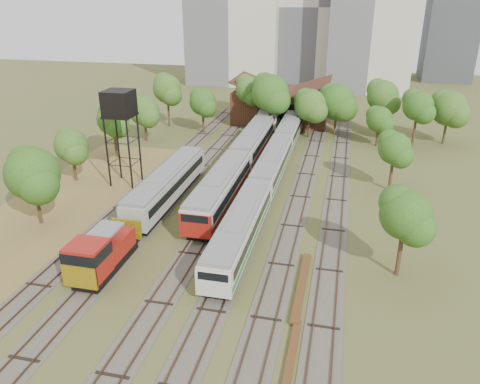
% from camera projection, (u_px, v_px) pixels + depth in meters
% --- Properties ---
extents(ground, '(240.00, 240.00, 0.00)m').
position_uv_depth(ground, '(169.00, 336.00, 31.12)').
color(ground, '#475123').
rests_on(ground, ground).
extents(dry_grass_patch, '(14.00, 60.00, 0.04)m').
position_uv_depth(dry_grass_patch, '(12.00, 247.00, 42.01)').
color(dry_grass_patch, brown).
rests_on(dry_grass_patch, ground).
extents(tracks, '(24.60, 80.00, 0.19)m').
position_uv_depth(tracks, '(242.00, 191.00, 53.64)').
color(tracks, '#4C473D').
rests_on(tracks, ground).
extents(railcar_red_set, '(3.01, 34.57, 3.73)m').
position_uv_depth(railcar_red_set, '(239.00, 163.00, 56.87)').
color(railcar_red_set, black).
rests_on(railcar_red_set, ground).
extents(railcar_green_set, '(2.72, 52.08, 3.36)m').
position_uv_depth(railcar_green_set, '(272.00, 165.00, 56.76)').
color(railcar_green_set, black).
rests_on(railcar_green_set, ground).
extents(railcar_rear, '(3.10, 16.08, 3.83)m').
position_uv_depth(railcar_rear, '(274.00, 111.00, 81.26)').
color(railcar_rear, black).
rests_on(railcar_rear, ground).
extents(shunter_locomotive, '(2.83, 8.10, 3.70)m').
position_uv_depth(shunter_locomotive, '(100.00, 255.00, 37.30)').
color(shunter_locomotive, black).
rests_on(shunter_locomotive, ground).
extents(old_grey_coach, '(2.82, 18.00, 3.49)m').
position_uv_depth(old_grey_coach, '(167.00, 185.00, 50.62)').
color(old_grey_coach, black).
rests_on(old_grey_coach, ground).
extents(water_tower, '(3.21, 3.21, 11.10)m').
position_uv_depth(water_tower, '(119.00, 106.00, 52.44)').
color(water_tower, black).
rests_on(water_tower, ground).
extents(rail_pile_near, '(0.63, 9.42, 0.31)m').
position_uv_depth(rail_pile_near, '(301.00, 286.00, 36.18)').
color(rail_pile_near, brown).
rests_on(rail_pile_near, ground).
extents(rail_pile_far, '(0.51, 8.16, 0.27)m').
position_uv_depth(rail_pile_far, '(290.00, 363.00, 28.67)').
color(rail_pile_far, brown).
rests_on(rail_pile_far, ground).
extents(maintenance_shed, '(16.45, 11.55, 7.58)m').
position_uv_depth(maintenance_shed, '(282.00, 105.00, 82.13)').
color(maintenance_shed, '#3C1E15').
rests_on(maintenance_shed, ground).
extents(tree_band_left, '(7.36, 52.51, 7.81)m').
position_uv_depth(tree_band_left, '(51.00, 158.00, 49.20)').
color(tree_band_left, '#382616').
rests_on(tree_band_left, ground).
extents(tree_band_far, '(48.98, 9.47, 9.67)m').
position_uv_depth(tree_band_far, '(312.00, 99.00, 72.61)').
color(tree_band_far, '#382616').
rests_on(tree_band_far, ground).
extents(tree_band_right, '(4.53, 39.40, 7.40)m').
position_uv_depth(tree_band_right, '(391.00, 154.00, 51.16)').
color(tree_band_right, '#382616').
rests_on(tree_band_right, ground).
extents(tower_centre, '(20.00, 18.00, 36.00)m').
position_uv_depth(tower_centre, '(321.00, 6.00, 113.23)').
color(tower_centre, beige).
rests_on(tower_centre, ground).
extents(tower_far_right, '(12.00, 12.00, 28.00)m').
position_uv_depth(tower_far_right, '(452.00, 23.00, 117.13)').
color(tower_far_right, '#404448').
rests_on(tower_far_right, ground).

